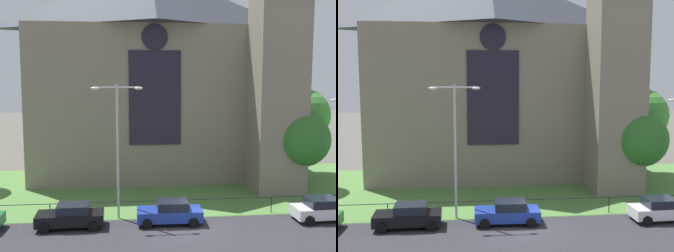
% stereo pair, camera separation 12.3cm
% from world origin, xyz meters
% --- Properties ---
extents(ground, '(160.00, 160.00, 0.00)m').
position_xyz_m(ground, '(0.00, 10.00, 0.00)').
color(ground, '#56544C').
extents(road_asphalt, '(120.00, 8.00, 0.01)m').
position_xyz_m(road_asphalt, '(0.00, -2.00, 0.00)').
color(road_asphalt, '#2D2D33').
rests_on(road_asphalt, ground).
extents(grass_verge, '(120.00, 20.00, 0.01)m').
position_xyz_m(grass_verge, '(0.00, 8.00, 0.00)').
color(grass_verge, '#517F3D').
rests_on(grass_verge, ground).
extents(church_building, '(23.20, 16.20, 26.00)m').
position_xyz_m(church_building, '(-0.68, 15.74, 10.27)').
color(church_building, gray).
rests_on(church_building, ground).
extents(iron_railing, '(30.41, 0.07, 1.13)m').
position_xyz_m(iron_railing, '(-1.45, 2.50, 0.97)').
color(iron_railing, black).
rests_on(iron_railing, ground).
extents(tree_right_near, '(4.59, 4.59, 6.71)m').
position_xyz_m(tree_right_near, '(10.40, 7.48, 4.39)').
color(tree_right_near, brown).
rests_on(tree_right_near, ground).
extents(tree_right_far, '(5.04, 5.04, 8.35)m').
position_xyz_m(tree_right_far, '(13.31, 13.80, 5.76)').
color(tree_right_far, brown).
rests_on(tree_right_far, ground).
extents(streetlamp_near, '(3.37, 0.26, 9.00)m').
position_xyz_m(streetlamp_near, '(-4.52, 2.40, 5.65)').
color(streetlamp_near, '#B2B2B7').
rests_on(streetlamp_near, ground).
extents(parked_car_black, '(4.23, 2.09, 1.51)m').
position_xyz_m(parked_car_black, '(-7.48, 0.97, 0.74)').
color(parked_car_black, black).
rests_on(parked_car_black, ground).
extents(parked_car_blue, '(4.24, 2.09, 1.51)m').
position_xyz_m(parked_car_blue, '(-1.17, 1.05, 0.74)').
color(parked_car_blue, '#1E3899').
rests_on(parked_car_blue, ground).
extents(parked_car_white, '(4.24, 2.11, 1.51)m').
position_xyz_m(parked_car_white, '(9.07, 0.63, 0.74)').
color(parked_car_white, silver).
rests_on(parked_car_white, ground).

